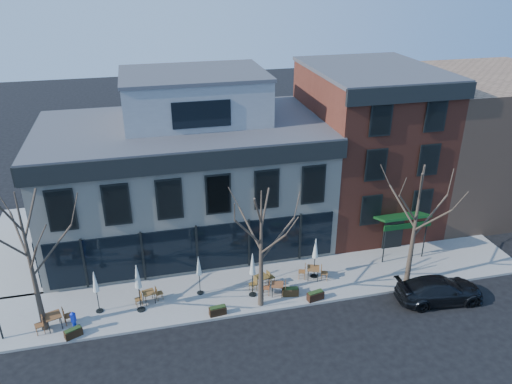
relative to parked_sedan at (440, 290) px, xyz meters
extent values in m
plane|color=black|center=(-13.00, 5.74, -0.72)|extent=(120.00, 120.00, 0.00)
cube|color=gray|center=(-9.75, 3.59, -0.65)|extent=(33.50, 4.70, 0.15)
cube|color=gray|center=(-24.25, 11.74, -0.65)|extent=(4.50, 12.00, 0.15)
cube|color=beige|center=(-13.00, 10.74, 3.28)|extent=(18.00, 10.00, 8.00)
cube|color=#47474C|center=(-13.00, 10.74, 7.33)|extent=(18.30, 10.30, 0.30)
cube|color=black|center=(-13.00, 5.62, 6.83)|extent=(18.30, 0.25, 1.10)
cube|color=black|center=(-22.12, 10.74, 6.83)|extent=(0.25, 10.30, 1.10)
cube|color=black|center=(-13.00, 5.68, 1.18)|extent=(17.20, 0.12, 3.00)
cube|color=black|center=(-22.06, 9.74, 1.18)|extent=(0.12, 7.50, 3.00)
cube|color=gray|center=(-12.00, 11.74, 8.88)|extent=(9.00, 6.50, 3.00)
cube|color=brown|center=(0.00, 10.74, 4.78)|extent=(8.00, 10.00, 11.00)
cube|color=#47474C|center=(0.00, 10.74, 10.33)|extent=(8.20, 10.20, 0.25)
cube|color=black|center=(0.00, 5.62, 9.88)|extent=(8.20, 0.25, 1.00)
cube|color=#0D3A14|center=(0.00, 4.89, 2.18)|extent=(3.20, 1.66, 0.67)
cube|color=black|center=(0.00, 5.69, 0.53)|extent=(1.40, 0.10, 2.50)
cube|color=#8C664C|center=(10.00, 11.74, 4.28)|extent=(12.00, 12.00, 10.00)
cone|color=#382B21|center=(-21.50, 2.54, 3.39)|extent=(0.34, 0.34, 7.92)
cylinder|color=#382B21|center=(-20.43, 2.73, 3.96)|extent=(2.23, 0.50, 2.48)
cylinder|color=#382B21|center=(-21.95, 3.51, 4.42)|extent=(1.03, 2.05, 2.14)
cylinder|color=#382B21|center=(-22.34, 2.23, 4.93)|extent=(1.80, 0.75, 2.21)
cylinder|color=#382B21|center=(-21.05, 1.58, 4.33)|extent=(1.03, 2.04, 2.28)
cone|color=#382B21|center=(-10.00, 1.84, 2.95)|extent=(0.34, 0.34, 7.04)
cylinder|color=#382B21|center=(-9.05, 2.01, 3.45)|extent=(2.00, 0.46, 2.21)
cylinder|color=#382B21|center=(-10.40, 2.70, 3.87)|extent=(0.93, 1.84, 1.91)
cylinder|color=#382B21|center=(-10.75, 1.57, 4.32)|extent=(1.61, 0.68, 1.97)
cylinder|color=#382B21|center=(-9.60, 0.98, 3.79)|extent=(0.93, 1.83, 2.03)
cone|color=#382B21|center=(-1.00, 1.84, 3.17)|extent=(0.34, 0.34, 7.48)
cylinder|color=#382B21|center=(0.01, 2.02, 3.71)|extent=(2.12, 0.48, 2.35)
cylinder|color=#382B21|center=(-1.42, 2.76, 4.14)|extent=(0.98, 1.94, 2.03)
cylinder|color=#382B21|center=(-1.79, 1.55, 4.63)|extent=(1.71, 0.71, 2.09)
cylinder|color=#382B21|center=(-0.57, 0.93, 4.06)|extent=(0.98, 1.94, 2.16)
imported|color=black|center=(0.00, 0.00, 0.00)|extent=(5.13, 2.44, 1.44)
cylinder|color=#0D24B4|center=(-19.91, 1.86, -0.22)|extent=(0.20, 0.20, 0.70)
cube|color=#0D24B4|center=(-19.91, 1.86, 0.38)|extent=(0.27, 0.25, 0.50)
cone|color=#0D24B4|center=(-19.91, 1.86, 0.67)|extent=(0.26, 0.26, 0.12)
cube|color=brown|center=(-20.98, 2.45, 0.24)|extent=(0.98, 0.98, 0.04)
cylinder|color=black|center=(-21.18, 2.06, -0.17)|extent=(0.04, 0.04, 0.80)
cylinder|color=black|center=(-20.59, 2.26, -0.17)|extent=(0.04, 0.04, 0.80)
cylinder|color=black|center=(-21.37, 2.65, -0.17)|extent=(0.04, 0.04, 0.80)
cylinder|color=black|center=(-20.78, 2.85, -0.17)|extent=(0.04, 0.04, 0.80)
cube|color=brown|center=(-16.06, 3.50, 0.10)|extent=(0.79, 0.79, 0.04)
cylinder|color=black|center=(-16.25, 3.18, -0.24)|extent=(0.04, 0.04, 0.66)
cylinder|color=black|center=(-15.75, 3.31, -0.24)|extent=(0.04, 0.04, 0.66)
cylinder|color=black|center=(-16.38, 3.68, -0.24)|extent=(0.04, 0.04, 0.66)
cylinder|color=black|center=(-15.88, 3.81, -0.24)|extent=(0.04, 0.04, 0.66)
cube|color=brown|center=(-9.53, 3.43, 0.14)|extent=(0.88, 0.88, 0.04)
cylinder|color=black|center=(-9.69, 3.08, -0.22)|extent=(0.04, 0.04, 0.70)
cylinder|color=black|center=(-9.18, 3.27, -0.22)|extent=(0.04, 0.04, 0.70)
cylinder|color=black|center=(-9.88, 3.59, -0.22)|extent=(0.04, 0.04, 0.70)
cylinder|color=black|center=(-9.37, 3.78, -0.22)|extent=(0.04, 0.04, 0.70)
cube|color=brown|center=(-8.86, 2.48, 0.15)|extent=(0.87, 0.87, 0.04)
cylinder|color=black|center=(-9.21, 2.30, -0.22)|extent=(0.04, 0.04, 0.71)
cylinder|color=black|center=(-8.68, 2.13, -0.22)|extent=(0.04, 0.04, 0.71)
cylinder|color=black|center=(-9.04, 2.82, -0.22)|extent=(0.04, 0.04, 0.71)
cylinder|color=black|center=(-8.51, 2.65, -0.22)|extent=(0.04, 0.04, 0.71)
cube|color=brown|center=(-6.33, 3.50, 0.18)|extent=(0.93, 0.93, 0.04)
cylinder|color=black|center=(-6.70, 3.33, -0.20)|extent=(0.04, 0.04, 0.74)
cylinder|color=black|center=(-6.16, 3.13, -0.20)|extent=(0.04, 0.04, 0.74)
cylinder|color=black|center=(-6.50, 3.87, -0.20)|extent=(0.04, 0.04, 0.74)
cylinder|color=black|center=(-5.96, 3.67, -0.20)|extent=(0.04, 0.04, 0.74)
cylinder|color=black|center=(-18.77, 3.33, -0.54)|extent=(0.41, 0.41, 0.06)
cylinder|color=black|center=(-18.77, 3.33, 0.46)|extent=(0.05, 0.05, 2.07)
cone|color=white|center=(-18.77, 3.33, 1.40)|extent=(0.34, 0.34, 1.22)
cylinder|color=black|center=(-16.54, 2.90, -0.54)|extent=(0.47, 0.47, 0.06)
cylinder|color=black|center=(-16.54, 2.90, 0.60)|extent=(0.05, 0.05, 2.35)
cone|color=beige|center=(-16.54, 2.90, 1.67)|extent=(0.39, 0.39, 1.39)
cylinder|color=black|center=(-13.16, 3.66, -0.54)|extent=(0.40, 0.40, 0.05)
cylinder|color=black|center=(-13.16, 3.66, 0.43)|extent=(0.05, 0.05, 1.99)
cone|color=beige|center=(-13.16, 3.66, 1.33)|extent=(0.33, 0.33, 1.18)
cylinder|color=black|center=(-10.25, 2.78, -0.54)|extent=(0.45, 0.45, 0.06)
cylinder|color=black|center=(-10.25, 2.78, 0.55)|extent=(0.05, 0.05, 2.24)
cone|color=silver|center=(-10.25, 2.78, 1.56)|extent=(0.37, 0.37, 1.32)
cylinder|color=black|center=(-6.19, 3.69, -0.54)|extent=(0.43, 0.43, 0.06)
cylinder|color=black|center=(-6.19, 3.69, 0.49)|extent=(0.05, 0.05, 2.13)
cone|color=silver|center=(-6.19, 3.69, 1.46)|extent=(0.35, 0.35, 1.26)
cube|color=black|center=(-19.97, 1.54, -0.35)|extent=(0.95, 0.69, 0.44)
cube|color=#1E3314|center=(-19.97, 1.54, -0.11)|extent=(0.84, 0.59, 0.07)
cube|color=black|center=(-12.49, 1.54, -0.34)|extent=(0.96, 0.46, 0.46)
cube|color=#1E3314|center=(-12.49, 1.54, -0.09)|extent=(0.86, 0.38, 0.07)
cube|color=#2F210F|center=(-8.14, 2.24, -0.34)|extent=(0.97, 0.52, 0.46)
cube|color=#1E3314|center=(-8.14, 2.24, -0.09)|extent=(0.87, 0.43, 0.07)
cube|color=black|center=(-6.87, 1.54, -0.33)|extent=(1.02, 0.57, 0.48)
cube|color=#1E3314|center=(-6.87, 1.54, -0.07)|extent=(0.91, 0.48, 0.08)
camera|label=1|loc=(-15.57, -20.11, 17.03)|focal=35.00mm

